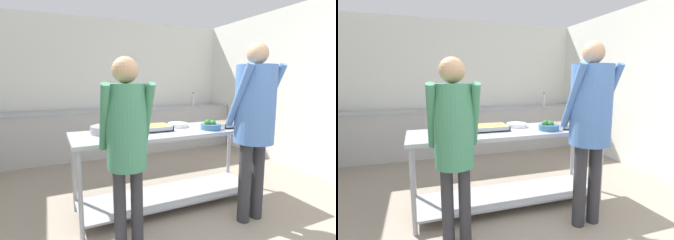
# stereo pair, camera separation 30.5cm
# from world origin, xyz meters

# --- Properties ---
(wall_rear) EXTENTS (5.01, 0.06, 2.65)m
(wall_rear) POSITION_xyz_m (0.00, 4.35, 1.33)
(wall_rear) COLOR silver
(wall_rear) RESTS_ON ground_plane
(wall_right) EXTENTS (0.06, 4.47, 2.65)m
(wall_right) POSITION_xyz_m (2.47, 2.17, 1.32)
(wall_right) COLOR silver
(wall_right) RESTS_ON ground_plane
(back_counter) EXTENTS (4.85, 0.65, 0.89)m
(back_counter) POSITION_xyz_m (-0.00, 3.98, 0.44)
(back_counter) COLOR #A8A8A8
(back_counter) RESTS_ON ground_plane
(serving_counter) EXTENTS (2.20, 0.70, 0.90)m
(serving_counter) POSITION_xyz_m (0.03, 1.56, 0.61)
(serving_counter) COLOR #9EA0A8
(serving_counter) RESTS_ON ground_plane
(sauce_pan) EXTENTS (0.45, 0.31, 0.08)m
(sauce_pan) POSITION_xyz_m (-0.69, 1.67, 0.94)
(sauce_pan) COLOR #9EA0A8
(sauce_pan) RESTS_ON serving_counter
(serving_tray_roast) EXTENTS (0.45, 0.31, 0.05)m
(serving_tray_roast) POSITION_xyz_m (-0.20, 1.64, 0.92)
(serving_tray_roast) COLOR #9EA0A8
(serving_tray_roast) RESTS_ON serving_counter
(plate_stack) EXTENTS (0.25, 0.25, 0.05)m
(plate_stack) POSITION_xyz_m (0.18, 1.71, 0.92)
(plate_stack) COLOR white
(plate_stack) RESTS_ON serving_counter
(broccoli_bowl) EXTENTS (0.23, 0.23, 0.11)m
(broccoli_bowl) POSITION_xyz_m (0.45, 1.40, 0.94)
(broccoli_bowl) COLOR #3D668C
(broccoli_bowl) RESTS_ON serving_counter
(serving_tray_vegetables) EXTENTS (0.37, 0.27, 0.05)m
(serving_tray_vegetables) POSITION_xyz_m (0.79, 1.46, 0.92)
(serving_tray_vegetables) COLOR #9EA0A8
(serving_tray_vegetables) RESTS_ON serving_counter
(guest_serving_left) EXTENTS (0.43, 0.34, 1.65)m
(guest_serving_left) POSITION_xyz_m (-0.67, 0.93, 1.02)
(guest_serving_left) COLOR #2D2D33
(guest_serving_left) RESTS_ON ground_plane
(guest_serving_right) EXTENTS (0.49, 0.39, 1.82)m
(guest_serving_right) POSITION_xyz_m (0.64, 0.91, 1.12)
(guest_serving_right) COLOR #2D2D33
(guest_serving_right) RESTS_ON ground_plane
(water_bottle) EXTENTS (0.07, 0.07, 0.29)m
(water_bottle) POSITION_xyz_m (1.67, 3.90, 1.02)
(water_bottle) COLOR silver
(water_bottle) RESTS_ON back_counter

